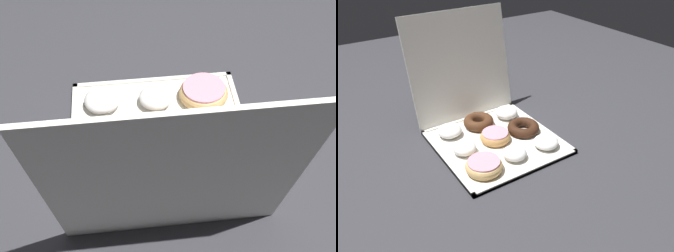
# 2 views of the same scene
# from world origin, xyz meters

# --- Properties ---
(ground_plane) EXTENTS (3.00, 3.00, 0.00)m
(ground_plane) POSITION_xyz_m (0.00, 0.00, 0.00)
(ground_plane) COLOR #333338
(donut_box) EXTENTS (0.41, 0.41, 0.01)m
(donut_box) POSITION_xyz_m (0.00, 0.00, 0.01)
(donut_box) COLOR silver
(donut_box) RESTS_ON ground
(box_lid_open) EXTENTS (0.41, 0.09, 0.42)m
(box_lid_open) POSITION_xyz_m (0.00, 0.25, 0.21)
(box_lid_open) COLOR silver
(box_lid_open) RESTS_ON ground
(pink_frosted_donut_0) EXTENTS (0.12, 0.12, 0.04)m
(pink_frosted_donut_0) POSITION_xyz_m (-0.12, -0.12, 0.03)
(pink_frosted_donut_0) COLOR #E5B770
(pink_frosted_donut_0) RESTS_ON donut_box
(powdered_filled_donut_1) EXTENTS (0.08, 0.08, 0.04)m
(powdered_filled_donut_1) POSITION_xyz_m (-0.00, -0.12, 0.03)
(powdered_filled_donut_1) COLOR white
(powdered_filled_donut_1) RESTS_ON donut_box
(powdered_filled_donut_2) EXTENTS (0.09, 0.09, 0.04)m
(powdered_filled_donut_2) POSITION_xyz_m (0.13, -0.12, 0.03)
(powdered_filled_donut_2) COLOR white
(powdered_filled_donut_2) RESTS_ON donut_box
(powdered_filled_donut_3) EXTENTS (0.08, 0.08, 0.04)m
(powdered_filled_donut_3) POSITION_xyz_m (-0.13, -0.00, 0.03)
(powdered_filled_donut_3) COLOR white
(powdered_filled_donut_3) RESTS_ON donut_box
(pink_frosted_donut_4) EXTENTS (0.11, 0.11, 0.04)m
(pink_frosted_donut_4) POSITION_xyz_m (-0.00, 0.01, 0.03)
(pink_frosted_donut_4) COLOR tan
(pink_frosted_donut_4) RESTS_ON donut_box
(chocolate_cake_ring_donut_5) EXTENTS (0.12, 0.12, 0.04)m
(chocolate_cake_ring_donut_5) POSITION_xyz_m (0.12, -0.00, 0.03)
(chocolate_cake_ring_donut_5) COLOR #381E11
(chocolate_cake_ring_donut_5) RESTS_ON donut_box
(powdered_filled_donut_6) EXTENTS (0.09, 0.09, 0.04)m
(powdered_filled_donut_6) POSITION_xyz_m (-0.12, 0.13, 0.03)
(powdered_filled_donut_6) COLOR white
(powdered_filled_donut_6) RESTS_ON donut_box
(chocolate_cake_ring_donut_7) EXTENTS (0.12, 0.12, 0.04)m
(chocolate_cake_ring_donut_7) POSITION_xyz_m (-0.00, 0.13, 0.03)
(chocolate_cake_ring_donut_7) COLOR #472816
(chocolate_cake_ring_donut_7) RESTS_ON donut_box
(powdered_filled_donut_8) EXTENTS (0.09, 0.09, 0.04)m
(powdered_filled_donut_8) POSITION_xyz_m (0.13, 0.13, 0.03)
(powdered_filled_donut_8) COLOR white
(powdered_filled_donut_8) RESTS_ON donut_box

